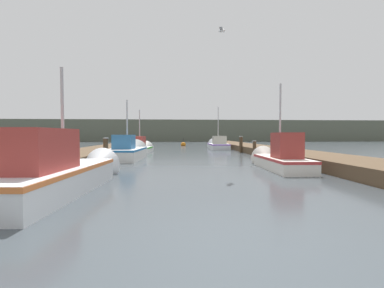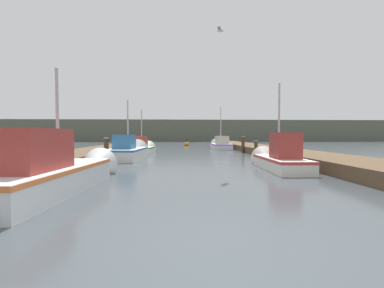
# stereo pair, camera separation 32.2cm
# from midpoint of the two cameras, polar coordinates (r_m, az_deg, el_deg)

# --- Properties ---
(ground_plane) EXTENTS (200.00, 200.00, 0.00)m
(ground_plane) POSITION_cam_midpoint_polar(r_m,az_deg,el_deg) (3.59, 8.13, -22.16)
(ground_plane) COLOR #3D4449
(dock_left) EXTENTS (2.97, 40.00, 0.50)m
(dock_left) POSITION_cam_midpoint_polar(r_m,az_deg,el_deg) (20.02, -20.19, -1.51)
(dock_left) COLOR brown
(dock_left) RESTS_ON ground_plane
(dock_right) EXTENTS (2.97, 40.00, 0.50)m
(dock_right) POSITION_cam_midpoint_polar(r_m,az_deg,el_deg) (20.45, 15.80, -1.38)
(dock_right) COLOR brown
(dock_right) RESTS_ON ground_plane
(distant_shore_ridge) EXTENTS (120.00, 16.00, 4.51)m
(distant_shore_ridge) POSITION_cam_midpoint_polar(r_m,az_deg,el_deg) (60.40, -3.43, 2.87)
(distant_shore_ridge) COLOR #565B4C
(distant_shore_ridge) RESTS_ON ground_plane
(fishing_boat_0) EXTENTS (1.70, 5.73, 3.51)m
(fishing_boat_0) POSITION_cam_midpoint_polar(r_m,az_deg,el_deg) (7.65, -27.32, -5.37)
(fishing_boat_0) COLOR silver
(fishing_boat_0) RESTS_ON ground_plane
(fishing_boat_1) EXTENTS (1.48, 4.40, 3.99)m
(fishing_boat_1) POSITION_cam_midpoint_polar(r_m,az_deg,el_deg) (11.64, 17.99, -3.04)
(fishing_boat_1) COLOR silver
(fishing_boat_1) RESTS_ON ground_plane
(fishing_boat_2) EXTENTS (1.98, 4.77, 4.00)m
(fishing_boat_2) POSITION_cam_midpoint_polar(r_m,az_deg,el_deg) (15.95, -14.56, -1.62)
(fishing_boat_2) COLOR silver
(fishing_boat_2) RESTS_ON ground_plane
(fishing_boat_3) EXTENTS (1.83, 5.10, 3.90)m
(fishing_boat_3) POSITION_cam_midpoint_polar(r_m,az_deg,el_deg) (21.14, -11.83, -0.88)
(fishing_boat_3) COLOR silver
(fishing_boat_3) RESTS_ON ground_plane
(fishing_boat_4) EXTENTS (1.82, 4.58, 4.77)m
(fishing_boat_4) POSITION_cam_midpoint_polar(r_m,az_deg,el_deg) (26.33, 5.34, -0.21)
(fishing_boat_4) COLOR silver
(fishing_boat_4) RESTS_ON ground_plane
(mooring_piling_0) EXTENTS (0.30, 0.30, 1.29)m
(mooring_piling_0) POSITION_cam_midpoint_polar(r_m,az_deg,el_deg) (15.28, -19.20, -1.07)
(mooring_piling_0) COLOR #473523
(mooring_piling_0) RESTS_ON ground_plane
(mooring_piling_1) EXTENTS (0.31, 0.31, 1.32)m
(mooring_piling_1) POSITION_cam_midpoint_polar(r_m,az_deg,el_deg) (21.46, 10.41, -0.06)
(mooring_piling_1) COLOR #473523
(mooring_piling_1) RESTS_ON ground_plane
(mooring_piling_2) EXTENTS (0.25, 0.25, 1.01)m
(mooring_piling_2) POSITION_cam_midpoint_polar(r_m,az_deg,el_deg) (13.52, 19.41, -2.08)
(mooring_piling_2) COLOR #473523
(mooring_piling_2) RESTS_ON ground_plane
(mooring_piling_3) EXTENTS (0.27, 0.27, 1.04)m
(mooring_piling_3) POSITION_cam_midpoint_polar(r_m,az_deg,el_deg) (18.22, 13.22, -0.90)
(mooring_piling_3) COLOR #473523
(mooring_piling_3) RESTS_ON ground_plane
(channel_buoy) EXTENTS (0.64, 0.64, 1.14)m
(channel_buoy) POSITION_cam_midpoint_polar(r_m,az_deg,el_deg) (32.95, -2.22, -0.12)
(channel_buoy) COLOR #BF6513
(channel_buoy) RESTS_ON ground_plane
(seagull_lead) EXTENTS (0.32, 0.55, 0.12)m
(seagull_lead) POSITION_cam_midpoint_polar(r_m,az_deg,el_deg) (11.74, 5.83, 23.77)
(seagull_lead) COLOR white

